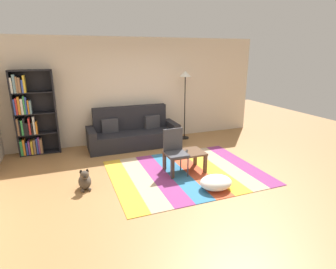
{
  "coord_description": "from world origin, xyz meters",
  "views": [
    {
      "loc": [
        -1.95,
        -4.55,
        2.31
      ],
      "look_at": [
        0.07,
        0.62,
        0.65
      ],
      "focal_mm": 29.27,
      "sensor_mm": 36.0,
      "label": 1
    }
  ],
  "objects_px": {
    "pouf": "(216,182)",
    "dog": "(85,181)",
    "bookshelf": "(31,116)",
    "standing_lamp": "(185,83)",
    "coffee_table": "(185,156)",
    "tv_remote": "(187,151)",
    "folding_chair": "(175,148)",
    "couch": "(133,133)"
  },
  "relations": [
    {
      "from": "coffee_table",
      "to": "bookshelf",
      "type": "bearing_deg",
      "value": 142.57
    },
    {
      "from": "bookshelf",
      "to": "couch",
      "type": "bearing_deg",
      "value": -6.86
    },
    {
      "from": "bookshelf",
      "to": "dog",
      "type": "bearing_deg",
      "value": -67.49
    },
    {
      "from": "coffee_table",
      "to": "standing_lamp",
      "type": "relative_size",
      "value": 0.42
    },
    {
      "from": "couch",
      "to": "bookshelf",
      "type": "distance_m",
      "value": 2.4
    },
    {
      "from": "coffee_table",
      "to": "dog",
      "type": "relative_size",
      "value": 1.97
    },
    {
      "from": "dog",
      "to": "folding_chair",
      "type": "distance_m",
      "value": 1.77
    },
    {
      "from": "tv_remote",
      "to": "bookshelf",
      "type": "bearing_deg",
      "value": 173.51
    },
    {
      "from": "standing_lamp",
      "to": "dog",
      "type": "bearing_deg",
      "value": -143.92
    },
    {
      "from": "coffee_table",
      "to": "couch",
      "type": "bearing_deg",
      "value": 106.45
    },
    {
      "from": "coffee_table",
      "to": "dog",
      "type": "bearing_deg",
      "value": -178.56
    },
    {
      "from": "bookshelf",
      "to": "pouf",
      "type": "distance_m",
      "value": 4.44
    },
    {
      "from": "coffee_table",
      "to": "standing_lamp",
      "type": "xyz_separation_m",
      "value": [
        0.93,
        2.05,
        1.2
      ]
    },
    {
      "from": "bookshelf",
      "to": "coffee_table",
      "type": "relative_size",
      "value": 2.5
    },
    {
      "from": "folding_chair",
      "to": "couch",
      "type": "bearing_deg",
      "value": 114.58
    },
    {
      "from": "couch",
      "to": "folding_chair",
      "type": "xyz_separation_m",
      "value": [
        0.35,
        -1.94,
        0.2
      ]
    },
    {
      "from": "dog",
      "to": "tv_remote",
      "type": "distance_m",
      "value": 2.01
    },
    {
      "from": "couch",
      "to": "bookshelf",
      "type": "height_order",
      "value": "bookshelf"
    },
    {
      "from": "bookshelf",
      "to": "standing_lamp",
      "type": "relative_size",
      "value": 1.06
    },
    {
      "from": "standing_lamp",
      "to": "tv_remote",
      "type": "bearing_deg",
      "value": -113.54
    },
    {
      "from": "pouf",
      "to": "dog",
      "type": "relative_size",
      "value": 1.46
    },
    {
      "from": "dog",
      "to": "folding_chair",
      "type": "bearing_deg",
      "value": 1.29
    },
    {
      "from": "couch",
      "to": "dog",
      "type": "height_order",
      "value": "couch"
    },
    {
      "from": "bookshelf",
      "to": "coffee_table",
      "type": "bearing_deg",
      "value": -37.43
    },
    {
      "from": "bookshelf",
      "to": "dog",
      "type": "height_order",
      "value": "bookshelf"
    },
    {
      "from": "couch",
      "to": "folding_chair",
      "type": "height_order",
      "value": "couch"
    },
    {
      "from": "dog",
      "to": "tv_remote",
      "type": "bearing_deg",
      "value": 1.68
    },
    {
      "from": "dog",
      "to": "folding_chair",
      "type": "xyz_separation_m",
      "value": [
        1.73,
        0.04,
        0.37
      ]
    },
    {
      "from": "dog",
      "to": "bookshelf",
      "type": "bearing_deg",
      "value": 112.51
    },
    {
      "from": "couch",
      "to": "tv_remote",
      "type": "xyz_separation_m",
      "value": [
        0.61,
        -1.92,
        0.08
      ]
    },
    {
      "from": "couch",
      "to": "tv_remote",
      "type": "height_order",
      "value": "couch"
    },
    {
      "from": "couch",
      "to": "folding_chair",
      "type": "bearing_deg",
      "value": -79.8
    },
    {
      "from": "pouf",
      "to": "dog",
      "type": "bearing_deg",
      "value": 158.39
    },
    {
      "from": "pouf",
      "to": "folding_chair",
      "type": "height_order",
      "value": "folding_chair"
    },
    {
      "from": "couch",
      "to": "folding_chair",
      "type": "relative_size",
      "value": 2.51
    },
    {
      "from": "standing_lamp",
      "to": "folding_chair",
      "type": "distance_m",
      "value": 2.57
    },
    {
      "from": "pouf",
      "to": "standing_lamp",
      "type": "bearing_deg",
      "value": 75.93
    },
    {
      "from": "dog",
      "to": "coffee_table",
      "type": "bearing_deg",
      "value": 1.44
    },
    {
      "from": "couch",
      "to": "bookshelf",
      "type": "relative_size",
      "value": 1.16
    },
    {
      "from": "coffee_table",
      "to": "tv_remote",
      "type": "bearing_deg",
      "value": 12.28
    },
    {
      "from": "tv_remote",
      "to": "coffee_table",
      "type": "bearing_deg",
      "value": -137.33
    },
    {
      "from": "bookshelf",
      "to": "tv_remote",
      "type": "bearing_deg",
      "value": -36.88
    }
  ]
}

